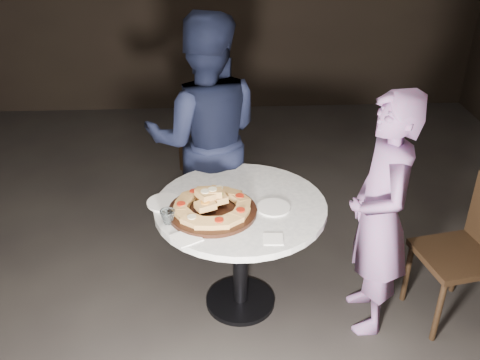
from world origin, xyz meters
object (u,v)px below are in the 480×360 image
at_px(diner_teal, 379,217).
at_px(chair_right, 472,245).
at_px(table, 240,224).
at_px(diner_navy, 206,138).
at_px(focaccia_pile, 212,204).
at_px(chair_far, 206,155).
at_px(water_glass, 168,217).
at_px(serving_board, 212,211).

bearing_deg(diner_teal, chair_right, 93.53).
distance_m(table, diner_navy, 0.75).
xyz_separation_m(focaccia_pile, chair_far, (-0.04, 1.25, -0.32)).
relative_size(water_glass, chair_right, 0.09).
relative_size(chair_far, diner_teal, 0.56).
bearing_deg(water_glass, chair_right, 0.90).
height_order(chair_right, diner_teal, diner_teal).
bearing_deg(diner_teal, focaccia_pile, -93.23).
xyz_separation_m(table, diner_navy, (-0.20, 0.69, 0.24)).
distance_m(table, diner_teal, 0.80).
bearing_deg(chair_far, focaccia_pile, 96.99).
bearing_deg(serving_board, table, 27.95).
relative_size(focaccia_pile, chair_far, 0.53).
height_order(serving_board, chair_far, chair_far).
relative_size(serving_board, diner_teal, 0.34).
height_order(chair_far, diner_teal, diner_teal).
relative_size(diner_navy, diner_teal, 1.15).
distance_m(focaccia_pile, diner_teal, 0.94).
relative_size(chair_far, chair_right, 0.94).
height_order(diner_navy, diner_teal, diner_navy).
xyz_separation_m(water_glass, chair_far, (0.19, 1.34, -0.31)).
relative_size(table, water_glass, 13.01).
xyz_separation_m(table, focaccia_pile, (-0.17, -0.08, 0.19)).
bearing_deg(diner_navy, water_glass, 76.40).
height_order(focaccia_pile, chair_far, focaccia_pile).
xyz_separation_m(serving_board, chair_far, (-0.05, 1.25, -0.28)).
distance_m(chair_right, diner_teal, 0.63).
bearing_deg(chair_right, diner_navy, -128.96).
distance_m(table, chair_far, 1.19).
bearing_deg(focaccia_pile, table, 26.09).
xyz_separation_m(chair_far, diner_teal, (0.98, -1.33, 0.26)).
bearing_deg(diner_teal, diner_navy, -129.37).
distance_m(table, water_glass, 0.47).
distance_m(table, chair_right, 1.37).
bearing_deg(chair_right, focaccia_pile, -103.30).
height_order(serving_board, water_glass, water_glass).
distance_m(focaccia_pile, water_glass, 0.26).
relative_size(chair_right, diner_navy, 0.52).
relative_size(table, chair_far, 1.31).
bearing_deg(diner_navy, focaccia_pile, 92.31).
xyz_separation_m(serving_board, water_glass, (-0.24, -0.09, 0.03)).
distance_m(serving_board, diner_teal, 0.93).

